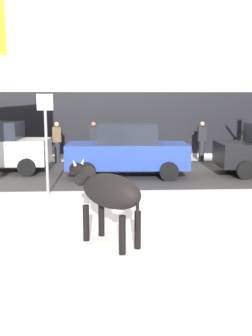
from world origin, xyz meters
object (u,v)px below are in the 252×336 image
pedestrian_by_cars (57,142)px  pedestrian_near_billboard (202,141)px  street_sign (46,136)px  car_white_hatchback (0,147)px  pedestrian_far_left (94,142)px  cow_black (108,192)px  car_blue_sedan (127,151)px

pedestrian_by_cars → pedestrian_near_billboard: bearing=0.0°
pedestrian_by_cars → street_sign: size_ratio=0.61×
car_white_hatchback → pedestrian_near_billboard: (8.10, 2.18, -0.05)m
pedestrian_near_billboard → pedestrian_far_left: (-4.68, 0.00, 0.00)m
pedestrian_by_cars → cow_black: bearing=-78.0°
pedestrian_near_billboard → pedestrian_far_left: same height
car_blue_sedan → pedestrian_by_cars: bearing=131.2°
pedestrian_near_billboard → pedestrian_far_left: size_ratio=1.00×
car_blue_sedan → pedestrian_far_left: car_blue_sedan is taller
cow_black → street_sign: size_ratio=0.60×
pedestrian_by_cars → car_white_hatchback: bearing=-130.4°
car_white_hatchback → pedestrian_by_cars: bearing=49.6°
car_blue_sedan → street_sign: bearing=-132.4°
pedestrian_by_cars → pedestrian_far_left: (1.56, 0.00, 0.00)m
pedestrian_near_billboard → street_sign: bearing=-134.9°
pedestrian_far_left → street_sign: 6.03m
car_blue_sedan → pedestrian_by_cars: size_ratio=2.46×
street_sign → car_blue_sedan: bearing=47.6°
pedestrian_near_billboard → street_sign: size_ratio=0.61×
pedestrian_near_billboard → car_blue_sedan: bearing=-136.8°
pedestrian_far_left → pedestrian_by_cars: bearing=180.0°
cow_black → pedestrian_by_cars: (-2.09, 9.83, -0.11)m
pedestrian_by_cars → street_sign: street_sign is taller
car_white_hatchback → car_blue_sedan: 4.79m
pedestrian_near_billboard → pedestrian_by_cars: size_ratio=1.00×
pedestrian_near_billboard → street_sign: (-5.84, -5.86, 0.79)m
street_sign → pedestrian_by_cars: bearing=93.9°
cow_black → street_sign: (-1.69, 3.97, 0.68)m
pedestrian_by_cars → pedestrian_far_left: bearing=0.0°
car_white_hatchback → car_blue_sedan: size_ratio=0.84×
pedestrian_by_cars → street_sign: 5.93m
cow_black → pedestrian_by_cars: pedestrian_by_cars is taller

